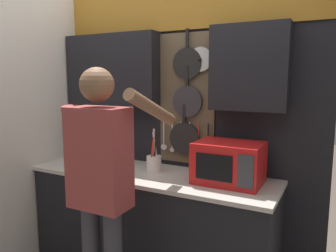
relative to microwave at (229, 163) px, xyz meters
name	(u,v)px	position (x,y,z in m)	size (l,w,h in m)	color
base_cabinet_counter	(151,228)	(-0.62, -0.05, -0.61)	(1.98, 0.62, 0.92)	black
back_wall_unit	(165,100)	(-0.63, 0.23, 0.41)	(2.55, 0.20, 2.53)	black
side_wall	(17,129)	(-1.63, -0.46, 0.19)	(0.04, 1.60, 2.53)	silver
microwave	(229,163)	(0.00, 0.00, 0.00)	(0.47, 0.35, 0.29)	red
knife_block	(95,152)	(-1.22, 0.00, -0.05)	(0.12, 0.15, 0.26)	brown
utensil_crock	(154,162)	(-0.62, 0.00, -0.07)	(0.12, 0.12, 0.35)	white
person	(101,178)	(-0.64, -0.63, -0.03)	(0.54, 0.65, 1.73)	#383842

